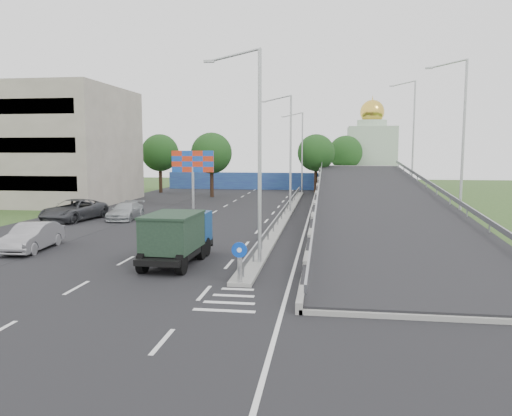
% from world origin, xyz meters
% --- Properties ---
extents(ground, '(160.00, 160.00, 0.00)m').
position_xyz_m(ground, '(0.00, 0.00, 0.00)').
color(ground, '#2D4C1E').
rests_on(ground, ground).
extents(road_surface, '(26.00, 90.00, 0.04)m').
position_xyz_m(road_surface, '(-3.00, 20.00, 0.00)').
color(road_surface, black).
rests_on(road_surface, ground).
extents(parking_strip, '(8.00, 90.00, 0.05)m').
position_xyz_m(parking_strip, '(-16.00, 20.00, 0.00)').
color(parking_strip, black).
rests_on(parking_strip, ground).
extents(median, '(1.00, 44.00, 0.20)m').
position_xyz_m(median, '(0.00, 24.00, 0.10)').
color(median, gray).
rests_on(median, ground).
extents(overpass_ramp, '(10.00, 50.00, 3.50)m').
position_xyz_m(overpass_ramp, '(7.50, 24.00, 1.75)').
color(overpass_ramp, gray).
rests_on(overpass_ramp, ground).
extents(median_guardrail, '(0.09, 44.00, 0.71)m').
position_xyz_m(median_guardrail, '(0.00, 24.00, 0.75)').
color(median_guardrail, gray).
rests_on(median_guardrail, median).
extents(sign_bollard, '(0.64, 0.23, 1.67)m').
position_xyz_m(sign_bollard, '(0.00, 2.17, 1.03)').
color(sign_bollard, black).
rests_on(sign_bollard, median).
extents(lamp_post_near, '(2.74, 0.18, 10.08)m').
position_xyz_m(lamp_post_near, '(0.11, 6.00, 5.81)').
color(lamp_post_near, '#B2B5B7').
rests_on(lamp_post_near, median).
extents(lamp_post_mid, '(2.74, 0.18, 10.08)m').
position_xyz_m(lamp_post_mid, '(0.11, 26.00, 5.81)').
color(lamp_post_mid, '#B2B5B7').
rests_on(lamp_post_mid, median).
extents(lamp_post_far, '(2.74, 0.18, 10.08)m').
position_xyz_m(lamp_post_far, '(0.11, 46.00, 5.81)').
color(lamp_post_far, '#B2B5B7').
rests_on(lamp_post_far, median).
extents(beige_building, '(24.00, 14.00, 12.00)m').
position_xyz_m(beige_building, '(-30.00, 32.00, 6.00)').
color(beige_building, gray).
rests_on(beige_building, ground).
extents(blue_wall, '(30.00, 0.50, 2.40)m').
position_xyz_m(blue_wall, '(-4.00, 52.00, 1.20)').
color(blue_wall, navy).
rests_on(blue_wall, ground).
extents(church, '(7.00, 7.00, 13.80)m').
position_xyz_m(church, '(10.00, 60.00, 5.31)').
color(church, '#B2CCAD').
rests_on(church, ground).
extents(billboard, '(4.00, 0.24, 5.50)m').
position_xyz_m(billboard, '(-9.00, 28.00, 4.19)').
color(billboard, '#B2B5B7').
rests_on(billboard, ground).
extents(tree_left_mid, '(4.80, 4.80, 7.60)m').
position_xyz_m(tree_left_mid, '(-10.00, 40.00, 5.18)').
color(tree_left_mid, black).
rests_on(tree_left_mid, ground).
extents(tree_median_far, '(4.80, 4.80, 7.60)m').
position_xyz_m(tree_median_far, '(2.00, 48.00, 5.18)').
color(tree_median_far, black).
rests_on(tree_median_far, ground).
extents(tree_left_far, '(4.80, 4.80, 7.60)m').
position_xyz_m(tree_left_far, '(-18.00, 45.00, 5.18)').
color(tree_left_far, black).
rests_on(tree_left_far, ground).
extents(tree_ramp_far, '(4.80, 4.80, 7.60)m').
position_xyz_m(tree_ramp_far, '(6.00, 55.00, 5.18)').
color(tree_ramp_far, black).
rests_on(tree_ramp_far, ground).
extents(dump_truck, '(2.38, 5.87, 2.56)m').
position_xyz_m(dump_truck, '(-3.77, 6.00, 1.42)').
color(dump_truck, black).
rests_on(dump_truck, ground).
extents(parked_car_b, '(2.04, 4.84, 1.56)m').
position_xyz_m(parked_car_b, '(-12.70, 7.84, 0.78)').
color(parked_car_b, gray).
rests_on(parked_car_b, ground).
extents(parked_car_c, '(3.67, 6.42, 1.69)m').
position_xyz_m(parked_car_c, '(-16.28, 19.16, 0.84)').
color(parked_car_c, '#383A3E').
rests_on(parked_car_c, ground).
extents(parked_car_d, '(2.16, 4.84, 1.38)m').
position_xyz_m(parked_car_d, '(-12.51, 20.42, 0.69)').
color(parked_car_d, '#A1A6AA').
rests_on(parked_car_d, ground).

